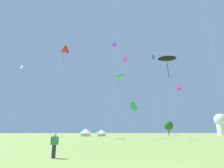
{
  "coord_description": "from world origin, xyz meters",
  "views": [
    {
      "loc": [
        -3.0,
        -5.97,
        1.85
      ],
      "look_at": [
        0.0,
        32.0,
        12.28
      ],
      "focal_mm": 27.82,
      "sensor_mm": 36.0,
      "label": 1
    }
  ],
  "objects_px": {
    "kite_green_parafoil": "(119,75)",
    "tree_distant_right": "(168,125)",
    "kite_black_parafoil": "(167,59)",
    "kite_green_box": "(133,107)",
    "observatory_dome": "(221,123)",
    "kite_magenta_diamond": "(125,61)",
    "kite_blue_diamond": "(153,58)",
    "festival_tent_left": "(102,133)",
    "kite_magenta_box": "(179,87)",
    "person_spectator": "(54,146)",
    "kite_red_delta": "(64,51)",
    "festival_tent_center": "(86,132)",
    "kite_purple_delta": "(114,46)",
    "kite_white_diamond": "(21,69)"
  },
  "relations": [
    {
      "from": "kite_purple_delta",
      "to": "person_spectator",
      "type": "bearing_deg",
      "value": -101.22
    },
    {
      "from": "kite_magenta_diamond",
      "to": "kite_blue_diamond",
      "type": "distance_m",
      "value": 32.85
    },
    {
      "from": "kite_white_diamond",
      "to": "kite_purple_delta",
      "type": "height_order",
      "value": "kite_purple_delta"
    },
    {
      "from": "kite_magenta_diamond",
      "to": "tree_distant_right",
      "type": "height_order",
      "value": "kite_magenta_diamond"
    },
    {
      "from": "kite_green_parafoil",
      "to": "tree_distant_right",
      "type": "distance_m",
      "value": 42.93
    },
    {
      "from": "kite_green_parafoil",
      "to": "kite_purple_delta",
      "type": "relative_size",
      "value": 0.65
    },
    {
      "from": "kite_green_parafoil",
      "to": "festival_tent_center",
      "type": "relative_size",
      "value": 4.77
    },
    {
      "from": "kite_green_parafoil",
      "to": "kite_green_box",
      "type": "relative_size",
      "value": 2.37
    },
    {
      "from": "kite_black_parafoil",
      "to": "person_spectator",
      "type": "relative_size",
      "value": 9.29
    },
    {
      "from": "kite_white_diamond",
      "to": "kite_red_delta",
      "type": "bearing_deg",
      "value": -7.64
    },
    {
      "from": "kite_purple_delta",
      "to": "person_spectator",
      "type": "height_order",
      "value": "kite_purple_delta"
    },
    {
      "from": "kite_green_box",
      "to": "kite_white_diamond",
      "type": "height_order",
      "value": "kite_white_diamond"
    },
    {
      "from": "kite_green_box",
      "to": "tree_distant_right",
      "type": "relative_size",
      "value": 1.28
    },
    {
      "from": "kite_red_delta",
      "to": "observatory_dome",
      "type": "xyz_separation_m",
      "value": [
        75.75,
        29.38,
        -23.36
      ]
    },
    {
      "from": "kite_red_delta",
      "to": "festival_tent_center",
      "type": "bearing_deg",
      "value": 62.73
    },
    {
      "from": "kite_green_box",
      "to": "kite_blue_diamond",
      "type": "height_order",
      "value": "kite_blue_diamond"
    },
    {
      "from": "tree_distant_right",
      "to": "kite_green_box",
      "type": "bearing_deg",
      "value": -121.24
    },
    {
      "from": "observatory_dome",
      "to": "kite_magenta_diamond",
      "type": "bearing_deg",
      "value": -140.48
    },
    {
      "from": "kite_magenta_box",
      "to": "observatory_dome",
      "type": "relative_size",
      "value": 1.74
    },
    {
      "from": "kite_blue_diamond",
      "to": "observatory_dome",
      "type": "distance_m",
      "value": 52.28
    },
    {
      "from": "kite_magenta_box",
      "to": "person_spectator",
      "type": "distance_m",
      "value": 57.92
    },
    {
      "from": "kite_black_parafoil",
      "to": "kite_blue_diamond",
      "type": "height_order",
      "value": "kite_blue_diamond"
    },
    {
      "from": "kite_magenta_box",
      "to": "festival_tent_center",
      "type": "xyz_separation_m",
      "value": [
        -33.79,
        13.44,
        -15.86
      ]
    },
    {
      "from": "kite_black_parafoil",
      "to": "person_spectator",
      "type": "distance_m",
      "value": 27.27
    },
    {
      "from": "kite_green_parafoil",
      "to": "kite_blue_diamond",
      "type": "bearing_deg",
      "value": 27.82
    },
    {
      "from": "kite_red_delta",
      "to": "kite_purple_delta",
      "type": "bearing_deg",
      "value": -2.69
    },
    {
      "from": "festival_tent_left",
      "to": "kite_blue_diamond",
      "type": "bearing_deg",
      "value": -18.39
    },
    {
      "from": "kite_red_delta",
      "to": "festival_tent_left",
      "type": "distance_m",
      "value": 34.89
    },
    {
      "from": "kite_black_parafoil",
      "to": "kite_purple_delta",
      "type": "xyz_separation_m",
      "value": [
        -7.74,
        26.11,
        15.97
      ]
    },
    {
      "from": "kite_magenta_box",
      "to": "kite_white_diamond",
      "type": "bearing_deg",
      "value": 179.94
    },
    {
      "from": "kite_black_parafoil",
      "to": "kite_green_box",
      "type": "height_order",
      "value": "kite_black_parafoil"
    },
    {
      "from": "festival_tent_center",
      "to": "tree_distant_right",
      "type": "relative_size",
      "value": 0.64
    },
    {
      "from": "kite_green_parafoil",
      "to": "festival_tent_center",
      "type": "distance_m",
      "value": 27.02
    },
    {
      "from": "kite_green_box",
      "to": "kite_blue_diamond",
      "type": "relative_size",
      "value": 0.27
    },
    {
      "from": "festival_tent_left",
      "to": "festival_tent_center",
      "type": "bearing_deg",
      "value": 180.0
    },
    {
      "from": "kite_magenta_box",
      "to": "kite_red_delta",
      "type": "relative_size",
      "value": 0.6
    },
    {
      "from": "observatory_dome",
      "to": "tree_distant_right",
      "type": "relative_size",
      "value": 1.54
    },
    {
      "from": "kite_green_box",
      "to": "festival_tent_center",
      "type": "xyz_separation_m",
      "value": [
        -13.57,
        29.43,
        -6.26
      ]
    },
    {
      "from": "kite_green_box",
      "to": "tree_distant_right",
      "type": "bearing_deg",
      "value": 58.76
    },
    {
      "from": "kite_white_diamond",
      "to": "kite_purple_delta",
      "type": "relative_size",
      "value": 0.74
    },
    {
      "from": "kite_green_parafoil",
      "to": "festival_tent_left",
      "type": "relative_size",
      "value": 5.48
    },
    {
      "from": "kite_green_parafoil",
      "to": "kite_purple_delta",
      "type": "xyz_separation_m",
      "value": [
        -1.51,
        -0.86,
        10.74
      ]
    },
    {
      "from": "kite_green_parafoil",
      "to": "tree_distant_right",
      "type": "bearing_deg",
      "value": 45.64
    },
    {
      "from": "kite_white_diamond",
      "to": "observatory_dome",
      "type": "height_order",
      "value": "kite_white_diamond"
    },
    {
      "from": "kite_black_parafoil",
      "to": "kite_red_delta",
      "type": "height_order",
      "value": "kite_red_delta"
    },
    {
      "from": "kite_white_diamond",
      "to": "kite_purple_delta",
      "type": "xyz_separation_m",
      "value": [
        32.23,
        -2.76,
        8.67
      ]
    },
    {
      "from": "kite_green_box",
      "to": "festival_tent_left",
      "type": "bearing_deg",
      "value": 103.89
    },
    {
      "from": "kite_blue_diamond",
      "to": "tree_distant_right",
      "type": "distance_m",
      "value": 35.58
    },
    {
      "from": "kite_magenta_box",
      "to": "observatory_dome",
      "type": "height_order",
      "value": "kite_magenta_box"
    },
    {
      "from": "festival_tent_center",
      "to": "tree_distant_right",
      "type": "height_order",
      "value": "tree_distant_right"
    }
  ]
}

